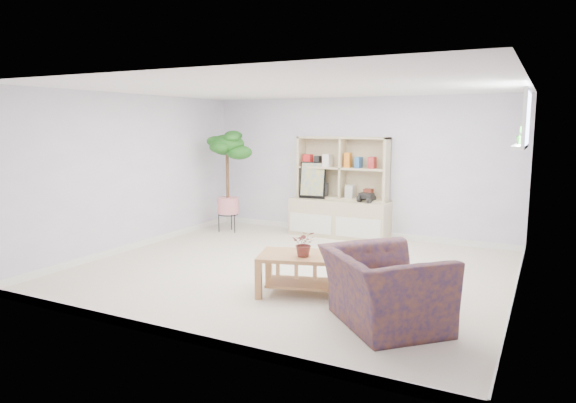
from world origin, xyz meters
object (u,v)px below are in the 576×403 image
at_px(coffee_table, 309,274).
at_px(floor_tree, 228,182).
at_px(armchair, 384,283).
at_px(storage_unit, 340,187).

bearing_deg(coffee_table, floor_tree, 120.90).
xyz_separation_m(coffee_table, floor_tree, (-2.76, 2.48, 0.68)).
height_order(coffee_table, armchair, armchair).
distance_m(storage_unit, coffee_table, 3.20).
xyz_separation_m(floor_tree, armchair, (3.80, -2.98, -0.50)).
distance_m(storage_unit, armchair, 4.01).
bearing_deg(coffee_table, armchair, -43.14).
height_order(coffee_table, floor_tree, floor_tree).
height_order(storage_unit, floor_tree, floor_tree).
relative_size(coffee_table, armchair, 1.01).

